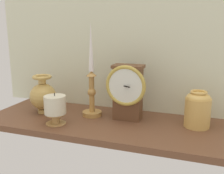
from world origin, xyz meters
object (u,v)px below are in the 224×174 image
mantel_clock (127,91)px  brass_vase_bulbous (43,95)px  candlestick_tall_left (92,86)px  pillar_candle_front (55,108)px  brass_vase_jar (198,108)px

mantel_clock → brass_vase_bulbous: bearing=-174.2°
mantel_clock → candlestick_tall_left: candlestick_tall_left is taller
candlestick_tall_left → mantel_clock: bearing=1.6°
brass_vase_bulbous → pillar_candle_front: brass_vase_bulbous is taller
mantel_clock → brass_vase_jar: size_ratio=1.63×
brass_vase_bulbous → pillar_candle_front: 15.74cm
brass_vase_bulbous → brass_vase_jar: size_ratio=1.19×
brass_vase_bulbous → brass_vase_jar: bearing=4.2°
brass_vase_jar → pillar_candle_front: brass_vase_jar is taller
mantel_clock → brass_vase_jar: 27.19cm
brass_vase_bulbous → pillar_candle_front: bearing=-40.5°
brass_vase_bulbous → pillar_candle_front: size_ratio=1.34×
candlestick_tall_left → pillar_candle_front: 17.49cm
mantel_clock → candlestick_tall_left: (-15.11, -0.42, 0.79)cm
mantel_clock → brass_vase_jar: bearing=2.0°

